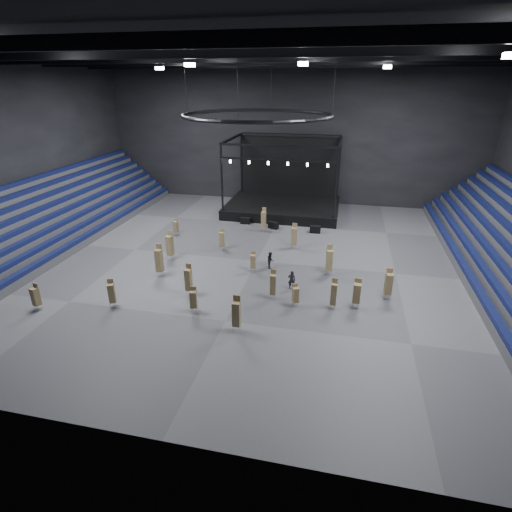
% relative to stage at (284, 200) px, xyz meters
% --- Properties ---
extents(floor, '(50.00, 50.00, 0.00)m').
position_rel_stage_xyz_m(floor, '(-0.00, -16.24, -1.45)').
color(floor, '#4E4E51').
rests_on(floor, ground).
extents(ceiling, '(50.00, 42.00, 0.20)m').
position_rel_stage_xyz_m(ceiling, '(-0.00, -16.24, 16.55)').
color(ceiling, black).
rests_on(ceiling, wall_back).
extents(wall_back, '(50.00, 0.20, 18.00)m').
position_rel_stage_xyz_m(wall_back, '(-0.00, 4.76, 7.55)').
color(wall_back, black).
rests_on(wall_back, ground).
extents(wall_front, '(50.00, 0.20, 18.00)m').
position_rel_stage_xyz_m(wall_front, '(-0.00, -37.24, 7.55)').
color(wall_front, black).
rests_on(wall_front, ground).
extents(wall_left, '(0.20, 42.00, 18.00)m').
position_rel_stage_xyz_m(wall_left, '(-25.00, -16.24, 7.55)').
color(wall_left, black).
rests_on(wall_left, ground).
extents(bleachers_left, '(7.20, 40.00, 6.40)m').
position_rel_stage_xyz_m(bleachers_left, '(-22.94, -16.24, 0.28)').
color(bleachers_left, '#474749').
rests_on(bleachers_left, floor).
extents(stage, '(14.00, 10.00, 9.20)m').
position_rel_stage_xyz_m(stage, '(0.00, 0.00, 0.00)').
color(stage, black).
rests_on(stage, floor).
extents(truss_ring, '(12.30, 12.30, 5.15)m').
position_rel_stage_xyz_m(truss_ring, '(-0.00, -16.24, 11.55)').
color(truss_ring, black).
rests_on(truss_ring, ceiling).
extents(roof_girders, '(49.00, 30.35, 0.70)m').
position_rel_stage_xyz_m(roof_girders, '(-0.00, -16.24, 15.75)').
color(roof_girders, black).
rests_on(roof_girders, ceiling).
extents(floodlights, '(28.60, 16.60, 0.25)m').
position_rel_stage_xyz_m(floodlights, '(-0.00, -20.24, 15.15)').
color(floodlights, white).
rests_on(floodlights, roof_girders).
extents(flight_case_left, '(1.16, 0.65, 0.75)m').
position_rel_stage_xyz_m(flight_case_left, '(-3.63, -6.11, -1.08)').
color(flight_case_left, black).
rests_on(flight_case_left, floor).
extents(flight_case_mid, '(1.29, 1.00, 0.77)m').
position_rel_stage_xyz_m(flight_case_mid, '(-0.09, -7.04, -1.07)').
color(flight_case_mid, black).
rests_on(flight_case_mid, floor).
extents(flight_case_right, '(1.23, 0.68, 0.80)m').
position_rel_stage_xyz_m(flight_case_right, '(4.71, -7.43, -1.05)').
color(flight_case_right, black).
rests_on(flight_case_right, floor).
extents(chair_stack_0, '(0.60, 0.60, 2.24)m').
position_rel_stage_xyz_m(chair_stack_0, '(-8.78, -26.63, -0.28)').
color(chair_stack_0, silver).
rests_on(chair_stack_0, floor).
extents(chair_stack_1, '(0.57, 0.57, 1.99)m').
position_rel_stage_xyz_m(chair_stack_1, '(-2.59, -26.01, -0.37)').
color(chair_stack_1, silver).
rests_on(chair_stack_1, floor).
extents(chair_stack_2, '(0.58, 0.58, 1.83)m').
position_rel_stage_xyz_m(chair_stack_2, '(4.55, -23.61, -0.46)').
color(chair_stack_2, silver).
rests_on(chair_stack_2, floor).
extents(chair_stack_3, '(0.47, 0.47, 2.42)m').
position_rel_stage_xyz_m(chair_stack_3, '(2.70, -22.82, -0.21)').
color(chair_stack_3, silver).
rests_on(chair_stack_3, floor).
extents(chair_stack_4, '(0.57, 0.57, 2.13)m').
position_rel_stage_xyz_m(chair_stack_4, '(-14.00, -28.22, -0.32)').
color(chair_stack_4, silver).
rests_on(chair_stack_4, floor).
extents(chair_stack_5, '(0.60, 0.60, 2.76)m').
position_rel_stage_xyz_m(chair_stack_5, '(6.71, -17.69, -0.04)').
color(chair_stack_5, silver).
rests_on(chair_stack_5, floor).
extents(chair_stack_6, '(0.57, 0.57, 2.94)m').
position_rel_stage_xyz_m(chair_stack_6, '(-7.53, -21.08, 0.05)').
color(chair_stack_6, silver).
rests_on(chair_stack_6, floor).
extents(chair_stack_7, '(0.59, 0.59, 2.55)m').
position_rel_stage_xyz_m(chair_stack_7, '(11.38, -20.98, -0.12)').
color(chair_stack_7, silver).
rests_on(chair_stack_7, floor).
extents(chair_stack_8, '(0.58, 0.58, 2.35)m').
position_rel_stage_xyz_m(chair_stack_8, '(8.99, -22.84, -0.19)').
color(chair_stack_8, silver).
rests_on(chair_stack_8, floor).
extents(chair_stack_9, '(0.52, 0.52, 2.74)m').
position_rel_stage_xyz_m(chair_stack_9, '(-0.99, -8.22, -0.06)').
color(chair_stack_9, silver).
rests_on(chair_stack_9, floor).
extents(chair_stack_10, '(0.45, 0.45, 2.22)m').
position_rel_stage_xyz_m(chair_stack_10, '(-3.99, -14.34, -0.30)').
color(chair_stack_10, silver).
rests_on(chair_stack_10, floor).
extents(chair_stack_11, '(0.65, 0.65, 2.85)m').
position_rel_stage_xyz_m(chair_stack_11, '(-8.04, -17.66, 0.02)').
color(chair_stack_11, silver).
rests_on(chair_stack_11, floor).
extents(chair_stack_12, '(0.47, 0.47, 1.90)m').
position_rel_stage_xyz_m(chair_stack_12, '(0.15, -18.52, -0.44)').
color(chair_stack_12, silver).
rests_on(chair_stack_12, floor).
extents(chair_stack_13, '(0.50, 0.50, 1.85)m').
position_rel_stage_xyz_m(chair_stack_13, '(-10.11, -11.42, -0.46)').
color(chair_stack_13, silver).
rests_on(chair_stack_13, floor).
extents(chair_stack_14, '(0.53, 0.53, 2.64)m').
position_rel_stage_xyz_m(chair_stack_14, '(2.98, -12.46, -0.09)').
color(chair_stack_14, silver).
rests_on(chair_stack_14, floor).
extents(chair_stack_15, '(0.45, 0.45, 2.44)m').
position_rel_stage_xyz_m(chair_stack_15, '(7.33, -23.34, -0.21)').
color(chair_stack_15, silver).
rests_on(chair_stack_15, floor).
extents(chair_stack_16, '(0.51, 0.51, 2.60)m').
position_rel_stage_xyz_m(chair_stack_16, '(-3.89, -23.60, -0.12)').
color(chair_stack_16, silver).
rests_on(chair_stack_16, floor).
extents(chair_stack_17, '(0.52, 0.52, 2.64)m').
position_rel_stage_xyz_m(chair_stack_17, '(1.08, -27.67, -0.09)').
color(chair_stack_17, silver).
rests_on(chair_stack_17, floor).
extents(man_center, '(0.63, 0.44, 1.63)m').
position_rel_stage_xyz_m(man_center, '(3.92, -21.00, -0.63)').
color(man_center, black).
rests_on(man_center, floor).
extents(crew_member, '(0.75, 0.86, 1.51)m').
position_rel_stage_xyz_m(crew_member, '(1.50, -17.38, -0.69)').
color(crew_member, black).
rests_on(crew_member, floor).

